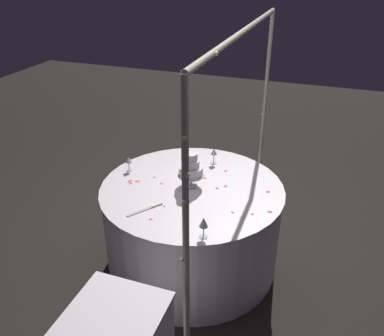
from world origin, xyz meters
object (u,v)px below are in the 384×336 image
Objects in this scene: decorative_arch at (239,125)px; wine_glass_1 at (129,161)px; wine_glass_0 at (204,223)px; wine_glass_2 at (214,153)px; main_table at (192,226)px; tiered_cake at (191,168)px; cake_knife at (147,209)px.

wine_glass_1 is (-0.09, -0.97, -0.49)m from decorative_arch.
wine_glass_0 is 1.08m from wine_glass_2.
main_table is at bearing -90.20° from decorative_arch.
wine_glass_1 is at bearing -96.58° from tiered_cake.
wine_glass_1 is at bearing -141.02° from cake_knife.
decorative_arch is at bearing 173.51° from wine_glass_0.
wine_glass_2 is at bearing 119.66° from wine_glass_1.
tiered_cake is 0.68m from wine_glass_0.
cake_knife is at bearing -16.07° from wine_glass_2.
tiered_cake is at bearing 156.05° from cake_knife.
main_table is 10.35× the size of wine_glass_2.
main_table is at bearing 81.76° from wine_glass_1.
wine_glass_2 is 0.92m from cake_knife.
main_table is 9.51× the size of wine_glass_0.
tiered_cake is (-0.02, -0.37, -0.42)m from decorative_arch.
main_table is 0.68m from wine_glass_2.
wine_glass_0 is 1.13m from wine_glass_1.
wine_glass_2 is (-0.44, 0.06, -0.06)m from tiered_cake.
decorative_arch is 14.33× the size of wine_glass_0.
wine_glass_0 is at bearing 53.21° from wine_glass_1.
wine_glass_2 is at bearing 163.93° from cake_knife.
decorative_arch is at bearing 84.69° from wine_glass_1.
wine_glass_1 is at bearing -60.34° from wine_glass_2.
main_table is at bearing -5.34° from wine_glass_2.
decorative_arch reaches higher than main_table.
wine_glass_0 is (0.61, 0.31, -0.05)m from tiered_cake.
tiered_cake is 1.16× the size of cake_knife.
cake_knife is (-0.17, -0.50, -0.11)m from wine_glass_0.
decorative_arch is 7.66× the size of tiered_cake.
tiered_cake is (-0.02, -0.02, 0.55)m from main_table.
cake_knife is (0.50, 0.40, -0.09)m from wine_glass_1.
wine_glass_0 is at bearing 70.64° from cake_knife.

